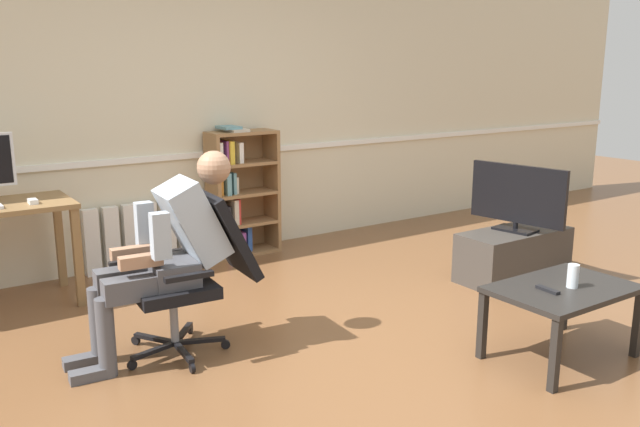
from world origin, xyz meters
name	(u,v)px	position (x,y,z in m)	size (l,w,h in m)	color
ground_plane	(379,357)	(0.00, 0.00, 0.00)	(18.00, 18.00, 0.00)	brown
back_wall	(190,106)	(0.00, 2.65, 1.35)	(12.00, 0.13, 2.70)	beige
computer_mouse	(33,201)	(-1.47, 2.03, 0.77)	(0.06, 0.10, 0.03)	white
bookshelf	(238,195)	(0.33, 2.44, 0.55)	(0.63, 0.29, 1.17)	olive
radiator	(140,235)	(-0.55, 2.54, 0.28)	(0.94, 0.08, 0.56)	white
office_chair	(197,267)	(-0.82, 0.73, 0.52)	(0.84, 0.62, 0.96)	black
person_seated	(166,250)	(-1.01, 0.74, 0.65)	(1.02, 0.41, 1.21)	#4C4C51
tv_stand	(514,254)	(1.85, 0.55, 0.20)	(0.97, 0.41, 0.40)	#3D3833
tv_screen	(518,197)	(1.85, 0.55, 0.68)	(0.25, 0.81, 0.53)	black
coffee_table	(563,295)	(0.88, -0.59, 0.39)	(0.83, 0.56, 0.44)	black
drinking_glass	(573,276)	(0.91, -0.63, 0.51)	(0.07, 0.07, 0.14)	silver
spare_remote	(548,290)	(0.74, -0.60, 0.45)	(0.04, 0.15, 0.02)	black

